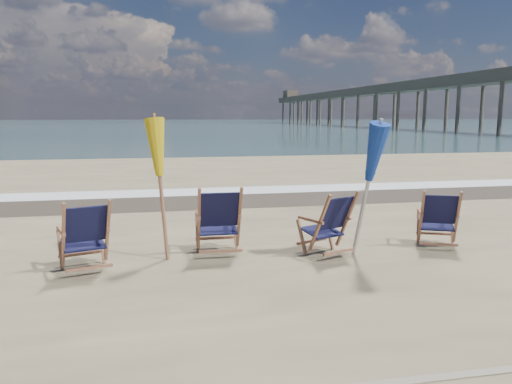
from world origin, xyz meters
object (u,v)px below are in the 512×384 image
beach_chair_3 (457,220)px  fishing_pier (391,100)px  beach_chair_2 (347,222)px  beach_chair_0 (108,234)px  beach_chair_1 (239,220)px  umbrella_yellow (160,155)px  umbrella_blue (366,155)px

beach_chair_3 → fishing_pier: (34.91, 72.66, 4.16)m
fishing_pier → beach_chair_2: bearing=-116.8°
beach_chair_0 → beach_chair_1: 1.94m
umbrella_yellow → umbrella_blue: 3.00m
beach_chair_0 → umbrella_blue: 3.83m
beach_chair_0 → beach_chair_3: bearing=162.1°
beach_chair_1 → umbrella_yellow: umbrella_yellow is taller
beach_chair_1 → umbrella_yellow: 1.54m
umbrella_blue → fishing_pier: fishing_pier is taller
beach_chair_0 → umbrella_blue: (3.68, -0.21, 1.05)m
beach_chair_2 → beach_chair_3: (1.81, -0.11, -0.02)m
beach_chair_2 → umbrella_yellow: (-2.79, 0.33, 1.06)m
beach_chair_1 → fishing_pier: (38.36, 72.29, 4.10)m
umbrella_yellow → umbrella_blue: umbrella_blue is taller
beach_chair_1 → fishing_pier: fishing_pier is taller
beach_chair_0 → beach_chair_3: beach_chair_0 is taller
beach_chair_3 → umbrella_blue: 2.00m
beach_chair_1 → beach_chair_3: bearing=174.6°
beach_chair_0 → beach_chair_2: (3.54, 0.10, -0.01)m
beach_chair_1 → umbrella_yellow: bearing=-2.9°
beach_chair_2 → umbrella_yellow: umbrella_yellow is taller
beach_chair_0 → umbrella_blue: bearing=158.9°
umbrella_yellow → fishing_pier: (39.51, 72.21, 3.09)m
beach_chair_1 → beach_chair_0: bearing=11.6°
beach_chair_1 → beach_chair_3: 3.47m
beach_chair_2 → umbrella_blue: size_ratio=0.49×
beach_chair_2 → umbrella_blue: (0.14, -0.32, 1.06)m
beach_chair_1 → umbrella_yellow: (-1.15, 0.07, 1.01)m
umbrella_blue → fishing_pier: size_ratio=0.01×
fishing_pier → beach_chair_3: bearing=-115.7°
fishing_pier → umbrella_yellow: bearing=-118.7°
beach_chair_1 → fishing_pier: bearing=-117.2°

